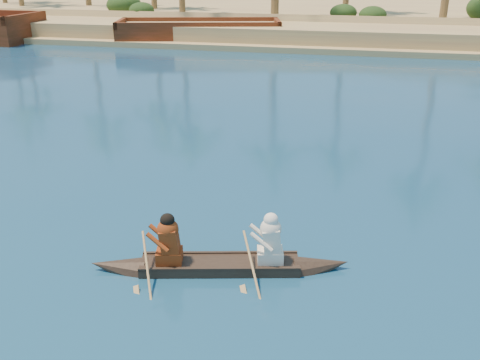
# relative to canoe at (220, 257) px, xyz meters

# --- Properties ---
(sandy_embankment) EXTENTS (150.00, 51.00, 1.50)m
(sandy_embankment) POSITION_rel_canoe_xyz_m (-8.00, 49.80, 0.27)
(sandy_embankment) COLOR tan
(sandy_embankment) RESTS_ON ground
(shrub_cluster) EXTENTS (100.00, 6.00, 2.40)m
(shrub_cluster) POSITION_rel_canoe_xyz_m (-8.00, 34.42, 0.94)
(shrub_cluster) COLOR #1E3513
(shrub_cluster) RESTS_ON ground
(canoe) EXTENTS (4.83, 1.75, 1.33)m
(canoe) POSITION_rel_canoe_xyz_m (0.00, 0.00, 0.00)
(canoe) COLOR #34261C
(canoe) RESTS_ON ground
(barge_mid) EXTENTS (11.63, 6.27, 1.84)m
(barge_mid) POSITION_rel_canoe_xyz_m (-8.98, 28.10, 0.39)
(barge_mid) COLOR maroon
(barge_mid) RESTS_ON ground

